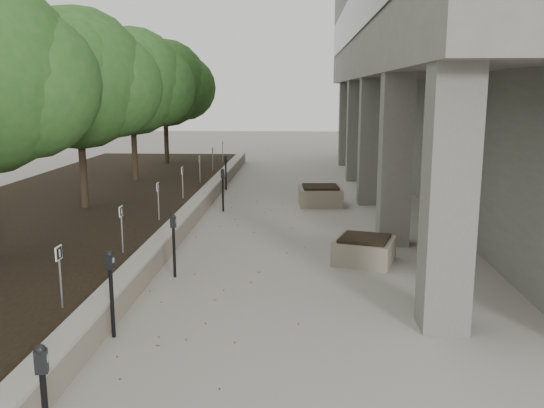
% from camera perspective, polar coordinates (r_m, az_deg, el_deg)
% --- Properties ---
extents(ground, '(90.00, 90.00, 0.00)m').
position_cam_1_polar(ground, '(8.44, -5.79, -14.19)').
color(ground, '#9C9790').
rests_on(ground, ground).
extents(retaining_wall, '(0.39, 26.00, 0.50)m').
position_cam_1_polar(retaining_wall, '(17.14, -7.36, -0.24)').
color(retaining_wall, gray).
rests_on(retaining_wall, ground).
extents(planting_bed, '(7.00, 26.00, 0.40)m').
position_cam_1_polar(planting_bed, '(18.17, -18.84, -0.27)').
color(planting_bed, black).
rests_on(planting_bed, ground).
extents(crabapple_tree_3, '(4.60, 4.00, 5.44)m').
position_cam_1_polar(crabapple_tree_3, '(16.67, -18.48, 8.90)').
color(crabapple_tree_3, '#26521F').
rests_on(crabapple_tree_3, planting_bed).
extents(crabapple_tree_4, '(4.60, 4.00, 5.44)m').
position_cam_1_polar(crabapple_tree_4, '(21.40, -13.61, 9.52)').
color(crabapple_tree_4, '#26521F').
rests_on(crabapple_tree_4, planting_bed).
extents(crabapple_tree_5, '(4.60, 4.00, 5.44)m').
position_cam_1_polar(crabapple_tree_5, '(26.24, -10.51, 9.88)').
color(crabapple_tree_5, '#26521F').
rests_on(crabapple_tree_5, planting_bed).
extents(parking_sign_2, '(0.04, 0.22, 0.96)m').
position_cam_1_polar(parking_sign_2, '(9.20, -20.15, -6.79)').
color(parking_sign_2, black).
rests_on(parking_sign_2, planting_bed).
extents(parking_sign_3, '(0.04, 0.22, 0.96)m').
position_cam_1_polar(parking_sign_3, '(11.91, -14.58, -2.46)').
color(parking_sign_3, black).
rests_on(parking_sign_3, planting_bed).
extents(parking_sign_4, '(0.04, 0.22, 0.96)m').
position_cam_1_polar(parking_sign_4, '(14.73, -11.14, 0.26)').
color(parking_sign_4, black).
rests_on(parking_sign_4, planting_bed).
extents(parking_sign_5, '(0.04, 0.22, 0.96)m').
position_cam_1_polar(parking_sign_5, '(17.62, -8.81, 2.10)').
color(parking_sign_5, black).
rests_on(parking_sign_5, planting_bed).
extents(parking_sign_6, '(0.04, 0.22, 0.96)m').
position_cam_1_polar(parking_sign_6, '(20.53, -7.13, 3.41)').
color(parking_sign_6, black).
rests_on(parking_sign_6, planting_bed).
extents(parking_sign_7, '(0.04, 0.22, 0.96)m').
position_cam_1_polar(parking_sign_7, '(23.47, -5.87, 4.40)').
color(parking_sign_7, black).
rests_on(parking_sign_7, planting_bed).
extents(parking_sign_8, '(0.04, 0.22, 0.96)m').
position_cam_1_polar(parking_sign_8, '(26.42, -4.89, 5.16)').
color(parking_sign_8, black).
rests_on(parking_sign_8, planting_bed).
extents(parking_meter_2, '(0.15, 0.11, 1.33)m').
position_cam_1_polar(parking_meter_2, '(8.89, -15.54, -8.59)').
color(parking_meter_2, black).
rests_on(parking_meter_2, ground).
extents(parking_meter_3, '(0.13, 0.09, 1.27)m').
position_cam_1_polar(parking_meter_3, '(11.42, -9.64, -4.10)').
color(parking_meter_3, black).
rests_on(parking_meter_3, ground).
extents(parking_meter_4, '(0.13, 0.10, 1.31)m').
position_cam_1_polar(parking_meter_4, '(17.48, -4.87, 1.37)').
color(parking_meter_4, black).
rests_on(parking_meter_4, ground).
extents(parking_meter_5, '(0.13, 0.10, 1.26)m').
position_cam_1_polar(parking_meter_5, '(21.36, -4.57, 3.09)').
color(parking_meter_5, black).
rests_on(parking_meter_5, ground).
extents(planter_front, '(1.48, 1.48, 0.55)m').
position_cam_1_polar(planter_front, '(12.50, 9.08, -4.46)').
color(planter_front, gray).
rests_on(planter_front, ground).
extents(planter_back, '(1.41, 1.41, 0.62)m').
position_cam_1_polar(planter_back, '(18.53, 4.78, 0.85)').
color(planter_back, gray).
rests_on(planter_back, ground).
extents(berry_scatter, '(3.30, 14.10, 0.02)m').
position_cam_1_polar(berry_scatter, '(13.11, -2.96, -4.79)').
color(berry_scatter, maroon).
rests_on(berry_scatter, ground).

